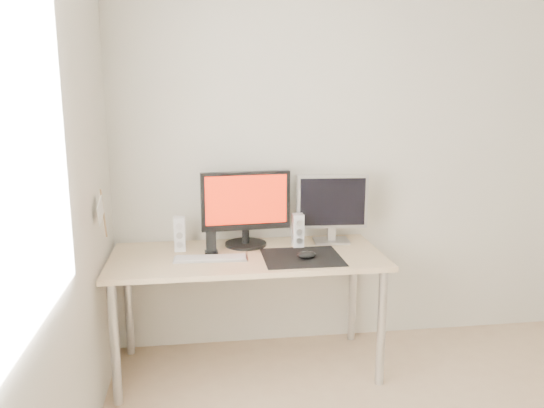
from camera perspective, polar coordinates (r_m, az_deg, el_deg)
wall_back at (r=3.59m, az=11.65°, el=5.00°), size 3.50×0.00×3.50m
wall_left at (r=1.75m, az=-26.03°, el=-3.00°), size 0.00×3.50×3.50m
window_pane at (r=1.71m, az=-26.40°, el=5.15°), size 0.00×1.30×1.30m
mousepad at (r=3.09m, az=3.24°, el=-5.72°), size 0.45×0.40×0.00m
mouse at (r=3.06m, az=3.73°, el=-5.48°), size 0.11×0.07×0.04m
desk at (r=3.17m, az=-2.68°, el=-6.77°), size 1.60×0.70×0.73m
main_monitor at (r=3.26m, az=-2.84°, el=-0.20°), size 0.55×0.28×0.47m
second_monitor at (r=3.36m, az=6.48°, el=-0.12°), size 0.45×0.18×0.43m
speaker_left at (r=3.24m, az=-9.90°, el=-3.19°), size 0.07×0.08×0.21m
speaker_right at (r=3.28m, az=2.80°, el=-2.85°), size 0.07×0.08×0.21m
keyboard at (r=3.06m, az=-6.61°, el=-5.82°), size 0.43×0.14×0.02m
phone_dock at (r=3.16m, az=-6.55°, el=-4.61°), size 0.08×0.07×0.14m
pennant at (r=2.96m, az=-17.87°, el=-0.73°), size 0.01×0.23×0.29m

